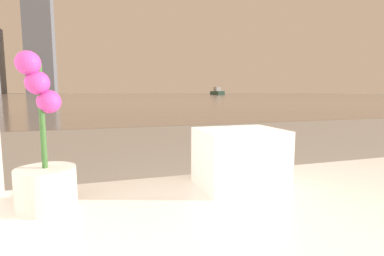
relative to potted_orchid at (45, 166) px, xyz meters
name	(u,v)px	position (x,y,z in m)	size (l,w,h in m)	color
potted_orchid	(45,166)	(0.00, 0.00, 0.00)	(0.13, 0.13, 0.35)	silver
towel_stack	(239,158)	(0.49, 0.02, -0.02)	(0.23, 0.18, 0.16)	white
harbor_water	(99,96)	(0.68, 61.15, -0.65)	(180.00, 110.00, 0.01)	gray
harbor_boat_2	(217,92)	(28.24, 66.93, 0.01)	(1.77, 5.03, 1.88)	#335647
skyline_tower_2	(38,15)	(-17.70, 117.15, 26.09)	(8.95, 9.50, 53.50)	slate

